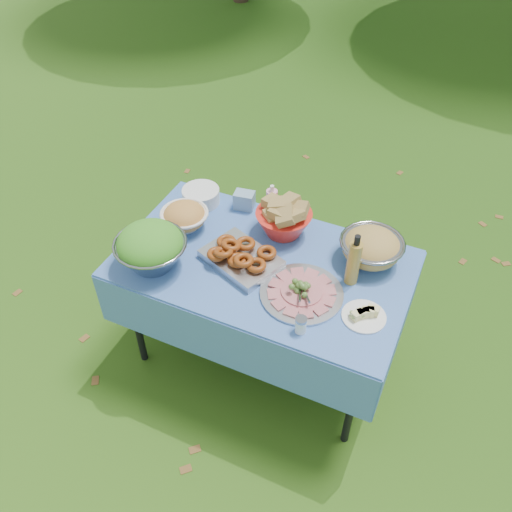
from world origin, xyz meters
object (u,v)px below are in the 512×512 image
at_px(salad_bowl, 151,247).
at_px(oil_bottle, 354,259).
at_px(plate_stack, 201,196).
at_px(pasta_bowl_steel, 372,247).
at_px(bread_bowl, 284,218).
at_px(charcuterie_platter, 302,288).
at_px(picnic_table, 262,312).

xyz_separation_m(salad_bowl, oil_bottle, (0.93, 0.30, 0.03)).
height_order(plate_stack, pasta_bowl_steel, pasta_bowl_steel).
bearing_deg(bread_bowl, charcuterie_platter, -56.52).
distance_m(salad_bowl, pasta_bowl_steel, 1.09).
distance_m(salad_bowl, plate_stack, 0.55).
distance_m(bread_bowl, oil_bottle, 0.48).
height_order(plate_stack, charcuterie_platter, charcuterie_platter).
height_order(pasta_bowl_steel, oil_bottle, oil_bottle).
bearing_deg(bread_bowl, salad_bowl, -134.70).
relative_size(salad_bowl, bread_bowl, 1.19).
relative_size(plate_stack, pasta_bowl_steel, 0.66).
xyz_separation_m(bread_bowl, charcuterie_platter, (0.25, -0.38, -0.05)).
height_order(salad_bowl, bread_bowl, salad_bowl).
bearing_deg(plate_stack, charcuterie_platter, -28.96).
distance_m(salad_bowl, oil_bottle, 0.98).
relative_size(salad_bowl, charcuterie_platter, 0.89).
distance_m(charcuterie_platter, oil_bottle, 0.28).
relative_size(charcuterie_platter, oil_bottle, 1.37).
xyz_separation_m(picnic_table, plate_stack, (-0.52, 0.31, 0.42)).
height_order(picnic_table, plate_stack, plate_stack).
xyz_separation_m(picnic_table, charcuterie_platter, (0.26, -0.12, 0.43)).
bearing_deg(plate_stack, salad_bowl, -87.02).
distance_m(picnic_table, bread_bowl, 0.55).
xyz_separation_m(salad_bowl, bread_bowl, (0.50, 0.50, -0.02)).
relative_size(plate_stack, charcuterie_platter, 0.53).
relative_size(bread_bowl, pasta_bowl_steel, 0.94).
xyz_separation_m(picnic_table, bread_bowl, (0.00, 0.26, 0.48)).
relative_size(bread_bowl, charcuterie_platter, 0.75).
bearing_deg(pasta_bowl_steel, salad_bowl, -153.47).
xyz_separation_m(bread_bowl, oil_bottle, (0.44, -0.20, 0.05)).
xyz_separation_m(salad_bowl, pasta_bowl_steel, (0.97, 0.49, -0.03)).
relative_size(picnic_table, oil_bottle, 5.04).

